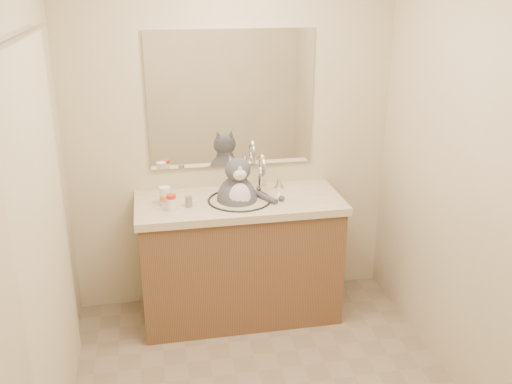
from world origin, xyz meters
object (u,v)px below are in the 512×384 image
Objects in this scene: cat at (238,198)px; grey_canister at (189,202)px; pill_bottle_orange at (165,196)px; pill_bottle_redcap at (171,202)px.

cat is 0.33m from grey_canister.
grey_canister is at bearing -24.63° from pill_bottle_orange.
grey_canister is (0.11, 0.04, -0.02)m from pill_bottle_redcap.
cat reaches higher than pill_bottle_orange.
pill_bottle_orange is (-0.04, 0.10, 0.00)m from pill_bottle_redcap.
grey_canister is at bearing -171.50° from cat.
pill_bottle_redcap is at bearing -161.87° from grey_canister.
cat is at bearing 10.33° from grey_canister.
pill_bottle_redcap is 0.87× the size of pill_bottle_orange.
cat is 7.57× the size of grey_canister.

